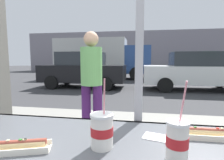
{
  "coord_description": "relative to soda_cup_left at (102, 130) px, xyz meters",
  "views": [
    {
      "loc": [
        0.01,
        -1.06,
        1.37
      ],
      "look_at": [
        -0.49,
        1.98,
        1.02
      ],
      "focal_mm": 28.36,
      "sensor_mm": 36.0,
      "label": 1
    }
  ],
  "objects": [
    {
      "name": "napkin_wrapper",
      "position": [
        0.24,
        0.14,
        -0.08
      ],
      "size": [
        0.14,
        0.12,
        0.0
      ],
      "primitive_type": "cube",
      "rotation": [
        0.0,
        0.0,
        -0.28
      ],
      "color": "white",
      "rests_on": "window_counter"
    },
    {
      "name": "pedestrian",
      "position": [
        -0.57,
        1.82,
        0.03
      ],
      "size": [
        0.32,
        0.32,
        1.63
      ],
      "color": "#3F1A53",
      "rests_on": "sidewalk_strip"
    },
    {
      "name": "parked_car_white",
      "position": [
        2.61,
        7.78,
        -0.18
      ],
      "size": [
        4.59,
        2.04,
        1.72
      ],
      "color": "silver",
      "rests_on": "ground"
    },
    {
      "name": "box_truck",
      "position": [
        -2.81,
        12.21,
        0.53
      ],
      "size": [
        6.88,
        2.44,
        2.9
      ],
      "color": "beige",
      "rests_on": "ground"
    },
    {
      "name": "sidewalk_strip",
      "position": [
        0.15,
        1.93,
        -0.98
      ],
      "size": [
        16.0,
        2.8,
        0.16
      ],
      "primitive_type": "cube",
      "color": "gray",
      "rests_on": "ground"
    },
    {
      "name": "ground_plane",
      "position": [
        0.15,
        8.33,
        -1.06
      ],
      "size": [
        60.0,
        60.0,
        0.0
      ],
      "primitive_type": "plane",
      "color": "#38383A"
    },
    {
      "name": "soda_cup_left",
      "position": [
        0.0,
        0.0,
        0.0
      ],
      "size": [
        0.1,
        0.1,
        0.31
      ],
      "color": "white",
      "rests_on": "window_counter"
    },
    {
      "name": "parked_car_black",
      "position": [
        -2.72,
        7.78,
        -0.17
      ],
      "size": [
        4.15,
        1.94,
        1.76
      ],
      "color": "black",
      "rests_on": "ground"
    },
    {
      "name": "building_facade_far",
      "position": [
        0.15,
        20.58,
        1.28
      ],
      "size": [
        28.0,
        1.2,
        4.68
      ],
      "primitive_type": "cube",
      "color": "gray",
      "rests_on": "ground"
    },
    {
      "name": "hotdog_tray_far",
      "position": [
        0.49,
        0.18,
        -0.06
      ],
      "size": [
        0.24,
        0.1,
        0.05
      ],
      "color": "beige",
      "rests_on": "window_counter"
    },
    {
      "name": "soda_cup_right",
      "position": [
        0.31,
        -0.06,
        0.0
      ],
      "size": [
        0.09,
        0.09,
        0.31
      ],
      "color": "silver",
      "rests_on": "window_counter"
    },
    {
      "name": "hotdog_tray_near",
      "position": [
        -0.34,
        -0.09,
        -0.06
      ],
      "size": [
        0.26,
        0.16,
        0.05
      ],
      "color": "silver",
      "rests_on": "window_counter"
    }
  ]
}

